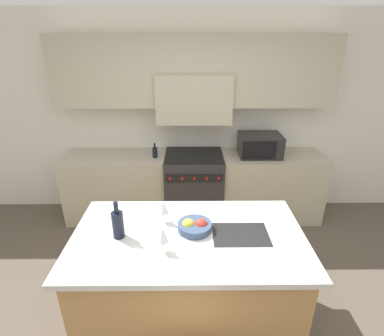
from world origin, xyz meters
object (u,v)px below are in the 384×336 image
(fruit_bowl, at_px, (195,226))
(microwave, at_px, (260,145))
(wine_glass_far, at_px, (163,208))
(oil_bottle_on_counter, at_px, (155,152))
(wine_glass_near, at_px, (163,236))
(wine_bottle, at_px, (118,224))
(range_stove, at_px, (194,186))

(fruit_bowl, bearing_deg, microwave, 62.55)
(wine_glass_far, xyz_separation_m, fruit_bowl, (0.25, -0.12, -0.10))
(oil_bottle_on_counter, bearing_deg, wine_glass_near, -82.24)
(wine_glass_near, distance_m, wine_glass_far, 0.38)
(microwave, bearing_deg, fruit_bowl, -117.45)
(wine_glass_near, xyz_separation_m, fruit_bowl, (0.23, 0.26, -0.10))
(microwave, distance_m, fruit_bowl, 1.91)
(microwave, bearing_deg, wine_bottle, -129.57)
(range_stove, xyz_separation_m, fruit_bowl, (-0.02, -1.68, 0.51))
(wine_bottle, bearing_deg, oil_bottle_on_counter, 86.72)
(range_stove, distance_m, wine_glass_near, 2.05)
(wine_glass_far, bearing_deg, wine_glass_near, -86.16)
(wine_bottle, relative_size, wine_glass_far, 1.50)
(wine_glass_near, distance_m, oil_bottle_on_counter, 1.92)
(wine_glass_near, relative_size, oil_bottle_on_counter, 1.05)
(range_stove, height_order, wine_glass_far, wine_glass_far)
(microwave, distance_m, oil_bottle_on_counter, 1.37)
(range_stove, xyz_separation_m, microwave, (0.86, 0.02, 0.59))
(microwave, distance_m, wine_glass_far, 1.94)
(fruit_bowl, bearing_deg, wine_glass_far, 155.37)
(wine_glass_near, height_order, wine_glass_far, same)
(microwave, height_order, oil_bottle_on_counter, microwave)
(wine_glass_far, bearing_deg, microwave, 54.28)
(microwave, relative_size, fruit_bowl, 1.98)
(range_stove, height_order, wine_glass_near, wine_glass_near)
(wine_bottle, relative_size, oil_bottle_on_counter, 1.58)
(range_stove, height_order, oil_bottle_on_counter, oil_bottle_on_counter)
(microwave, distance_m, wine_glass_near, 2.25)
(range_stove, relative_size, oil_bottle_on_counter, 4.87)
(wine_glass_near, xyz_separation_m, oil_bottle_on_counter, (-0.26, 1.90, -0.09))
(oil_bottle_on_counter, bearing_deg, wine_glass_far, -81.28)
(wine_bottle, xyz_separation_m, oil_bottle_on_counter, (0.10, 1.71, -0.07))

